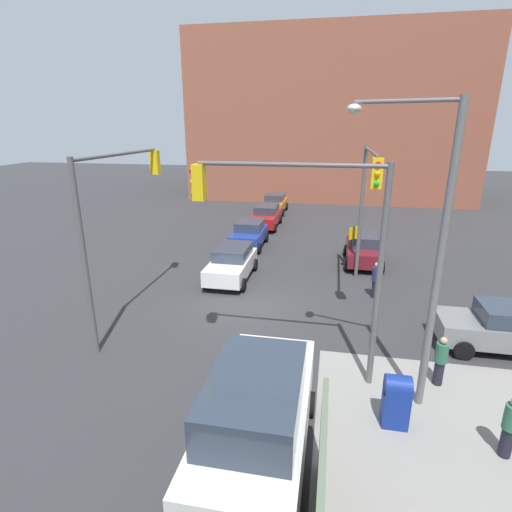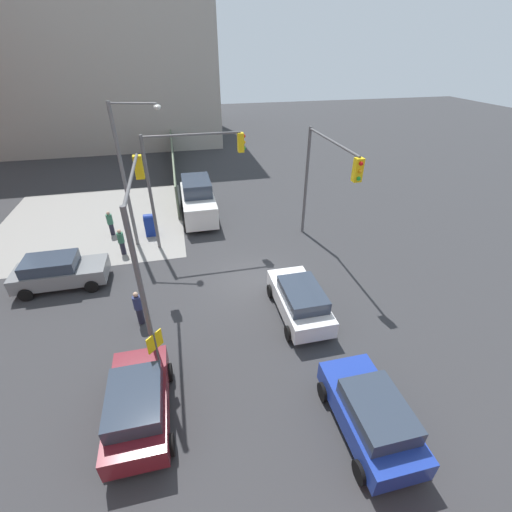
{
  "view_description": "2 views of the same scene",
  "coord_description": "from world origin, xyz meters",
  "views": [
    {
      "loc": [
        15.2,
        3.11,
        7.36
      ],
      "look_at": [
        -0.67,
        0.04,
        2.06
      ],
      "focal_mm": 28.0,
      "sensor_mm": 36.0,
      "label": 1
    },
    {
      "loc": [
        -13.98,
        2.85,
        10.38
      ],
      "look_at": [
        -1.43,
        -0.05,
        2.34
      ],
      "focal_mm": 24.0,
      "sensor_mm": 36.0,
      "label": 2
    }
  ],
  "objects": [
    {
      "name": "pedestrian_walking_north",
      "position": [
        4.2,
        6.5,
        0.81
      ],
      "size": [
        0.36,
        0.36,
        1.57
      ],
      "rotation": [
        0.0,
        0.0,
        4.52
      ],
      "color": "#2D664C",
      "rests_on": "ground"
    },
    {
      "name": "van_white_delivery",
      "position": [
        8.18,
        1.8,
        1.28
      ],
      "size": [
        5.4,
        2.32,
        2.62
      ],
      "color": "white",
      "rests_on": "ground"
    },
    {
      "name": "ground_plane",
      "position": [
        0.0,
        0.0,
        0.0
      ],
      "size": [
        120.0,
        120.0,
        0.0
      ],
      "primitive_type": "plane",
      "color": "#333335"
    },
    {
      "name": "pedestrian_crossing",
      "position": [
        6.8,
        7.4,
        0.82
      ],
      "size": [
        0.36,
        0.36,
        1.6
      ],
      "rotation": [
        0.0,
        0.0,
        4.01
      ],
      "color": "#2D664C",
      "rests_on": "ground"
    },
    {
      "name": "hatchback_white",
      "position": [
        -3.04,
        -1.65,
        0.84
      ],
      "size": [
        4.22,
        2.02,
        1.62
      ],
      "color": "white",
      "rests_on": "ground"
    },
    {
      "name": "coupe_gray",
      "position": [
        1.71,
        9.19,
        0.84
      ],
      "size": [
        2.02,
        4.28,
        1.62
      ],
      "color": "slate",
      "rests_on": "ground"
    },
    {
      "name": "traffic_signal_se_corner",
      "position": [
        2.16,
        -4.5,
        4.67
      ],
      "size": [
        6.06,
        0.36,
        6.5
      ],
      "color": "#59595B",
      "rests_on": "ground"
    },
    {
      "name": "building_loft_east",
      "position": [
        36.0,
        9.52,
        10.15
      ],
      "size": [
        20.0,
        24.0,
        20.29
      ],
      "color": "#ADA89E",
      "rests_on": "ground"
    },
    {
      "name": "traffic_signal_ne_corner",
      "position": [
        4.5,
        2.43,
        4.63
      ],
      "size": [
        0.36,
        5.44,
        6.5
      ],
      "color": "#59595B",
      "rests_on": "ground"
    },
    {
      "name": "street_lamp_corner",
      "position": [
        5.1,
        5.45,
        4.7
      ],
      "size": [
        1.06,
        2.58,
        8.0
      ],
      "color": "slate",
      "rests_on": "ground"
    },
    {
      "name": "sidewalk_corner",
      "position": [
        9.0,
        9.0,
        0.01
      ],
      "size": [
        12.0,
        12.0,
        0.01
      ],
      "primitive_type": "cube",
      "color": "gray",
      "rests_on": "ground"
    },
    {
      "name": "sedan_maroon",
      "position": [
        -6.7,
        4.95,
        0.84
      ],
      "size": [
        3.95,
        2.02,
        1.62
      ],
      "color": "maroon",
      "rests_on": "ground"
    },
    {
      "name": "traffic_signal_nw_corner",
      "position": [
        -2.14,
        4.5,
        4.67
      ],
      "size": [
        6.12,
        0.36,
        6.5
      ],
      "color": "#59595B",
      "rests_on": "ground"
    },
    {
      "name": "warning_sign_two_way",
      "position": [
        -5.4,
        4.28,
        1.64
      ],
      "size": [
        0.48,
        0.48,
        2.4
      ],
      "color": "#4C4C4C",
      "rests_on": "ground"
    },
    {
      "name": "coupe_blue",
      "position": [
        -8.68,
        -1.96,
        0.84
      ],
      "size": [
        3.87,
        2.02,
        1.62
      ],
      "color": "#1E389E",
      "rests_on": "ground"
    },
    {
      "name": "mailbox_blue",
      "position": [
        6.2,
        5.0,
        0.76
      ],
      "size": [
        0.56,
        0.64,
        1.43
      ],
      "color": "navy",
      "rests_on": "ground"
    },
    {
      "name": "construction_fence",
      "position": [
        17.61,
        3.2,
        1.2
      ],
      "size": [
        19.21,
        0.12,
        2.4
      ],
      "primitive_type": "cube",
      "color": "#607056",
      "rests_on": "ground"
    },
    {
      "name": "pedestrian_waiting",
      "position": [
        -2.0,
        5.2,
        0.86
      ],
      "size": [
        0.36,
        0.36,
        1.65
      ],
      "rotation": [
        0.0,
        0.0,
        5.71
      ],
      "color": "navy",
      "rests_on": "ground"
    }
  ]
}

